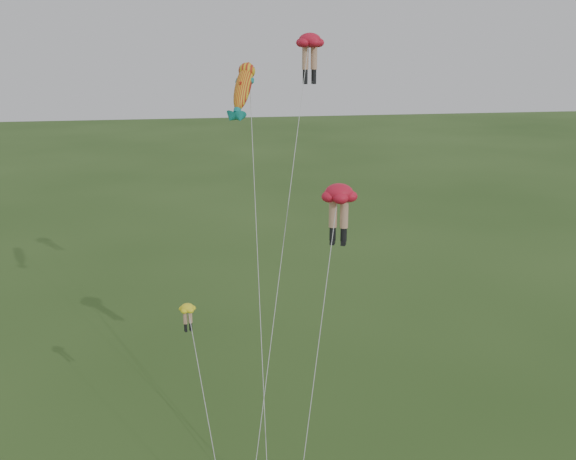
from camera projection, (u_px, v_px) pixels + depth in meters
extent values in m
ellipsoid|color=red|center=(310.00, 40.00, 33.09)|extent=(1.55, 1.55, 0.76)
cylinder|color=tan|center=(305.00, 58.00, 33.30)|extent=(0.34, 0.34, 1.16)
cylinder|color=black|center=(305.00, 75.00, 33.55)|extent=(0.26, 0.26, 0.58)
cube|color=black|center=(305.00, 82.00, 33.66)|extent=(0.20, 0.34, 0.17)
cylinder|color=tan|center=(314.00, 58.00, 33.39)|extent=(0.34, 0.34, 1.16)
cylinder|color=black|center=(314.00, 75.00, 33.63)|extent=(0.26, 0.26, 0.58)
cube|color=black|center=(314.00, 82.00, 33.74)|extent=(0.20, 0.34, 0.17)
cylinder|color=silver|center=(282.00, 251.00, 30.74)|extent=(4.52, 10.12, 20.19)
ellipsoid|color=red|center=(339.00, 193.00, 28.33)|extent=(2.16, 2.16, 0.82)
cylinder|color=tan|center=(333.00, 213.00, 28.67)|extent=(0.37, 0.37, 1.26)
cylinder|color=black|center=(333.00, 234.00, 28.93)|extent=(0.29, 0.29, 0.63)
cube|color=black|center=(332.00, 242.00, 29.05)|extent=(0.33, 0.42, 0.18)
cylinder|color=tan|center=(344.00, 214.00, 28.55)|extent=(0.37, 0.37, 1.26)
cylinder|color=black|center=(344.00, 234.00, 28.82)|extent=(0.29, 0.29, 0.63)
cube|color=black|center=(343.00, 243.00, 28.93)|extent=(0.33, 0.42, 0.18)
cylinder|color=silver|center=(317.00, 357.00, 27.27)|extent=(3.04, 5.68, 13.74)
ellipsoid|color=yellow|center=(187.00, 308.00, 29.39)|extent=(1.00, 1.00, 0.40)
cylinder|color=tan|center=(185.00, 318.00, 29.47)|extent=(0.18, 0.18, 0.61)
cylinder|color=black|center=(186.00, 327.00, 29.60)|extent=(0.14, 0.14, 0.30)
cube|color=black|center=(186.00, 331.00, 29.66)|extent=(0.15, 0.20, 0.09)
cylinder|color=tan|center=(190.00, 317.00, 29.58)|extent=(0.18, 0.18, 0.61)
cylinder|color=black|center=(191.00, 326.00, 29.71)|extent=(0.14, 0.14, 0.30)
cube|color=black|center=(191.00, 330.00, 29.76)|extent=(0.15, 0.20, 0.09)
cylinder|color=silver|center=(207.00, 412.00, 28.16)|extent=(1.31, 5.20, 8.23)
ellipsoid|color=yellow|center=(243.00, 86.00, 31.94)|extent=(1.89, 2.74, 2.80)
sphere|color=yellow|center=(243.00, 86.00, 31.94)|extent=(1.34, 1.53, 1.27)
cone|color=#14837E|center=(243.00, 86.00, 31.94)|extent=(1.14, 1.39, 1.18)
cone|color=#14837E|center=(243.00, 86.00, 31.94)|extent=(1.14, 1.39, 1.18)
cone|color=#14837E|center=(243.00, 86.00, 31.94)|extent=(0.64, 0.78, 0.66)
cone|color=#14837E|center=(243.00, 86.00, 31.94)|extent=(0.64, 0.78, 0.66)
cone|color=#AC1B12|center=(243.00, 86.00, 31.94)|extent=(0.67, 0.79, 0.66)
cylinder|color=silver|center=(255.00, 283.00, 30.28)|extent=(0.08, 8.81, 17.62)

